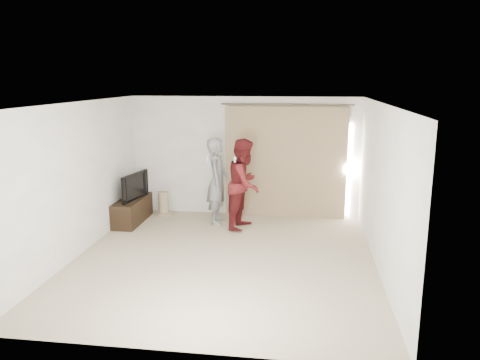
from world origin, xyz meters
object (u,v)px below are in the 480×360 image
(person_man, at_px, (217,181))
(person_woman, at_px, (245,184))
(tv_console, at_px, (132,210))
(tv, at_px, (131,186))

(person_man, relative_size, person_woman, 0.99)
(person_woman, bearing_deg, tv_console, 178.97)
(person_man, bearing_deg, tv_console, -173.80)
(tv_console, bearing_deg, person_man, 6.20)
(tv_console, distance_m, person_man, 1.92)
(person_man, height_order, person_woman, person_woman)
(tv, relative_size, person_woman, 0.53)
(tv_console, relative_size, tv, 1.35)
(tv, xyz_separation_m, person_man, (1.79, 0.19, 0.11))
(tv, xyz_separation_m, person_woman, (2.39, -0.04, 0.13))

